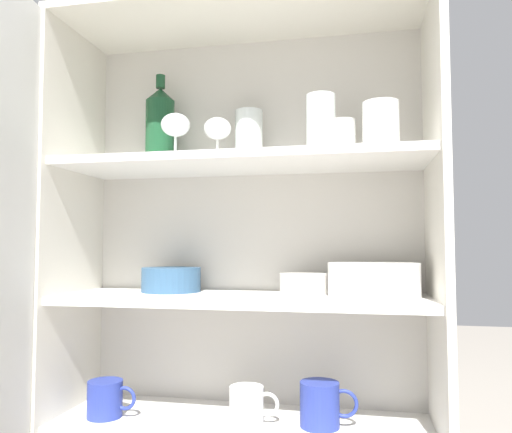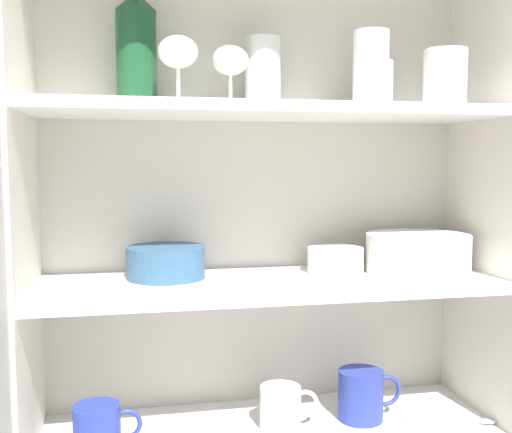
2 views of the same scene
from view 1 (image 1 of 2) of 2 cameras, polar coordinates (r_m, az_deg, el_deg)
name	(u,v)px [view 1 (image 1 of 2)]	position (r m, az deg, el deg)	size (l,w,h in m)	color
cupboard_back_panel	(254,276)	(1.39, -0.22, -6.85)	(0.94, 0.02, 1.32)	silver
cupboard_side_left	(73,277)	(1.42, -20.23, -6.56)	(0.02, 0.32, 1.32)	silver
cupboard_side_right	(438,282)	(1.22, 20.09, -7.08)	(0.02, 0.32, 1.32)	silver
cupboard_top_panel	(242,17)	(1.37, -1.59, 21.84)	(0.94, 0.32, 0.02)	silver
shelf_board_lower	(241,425)	(1.31, -1.68, -22.68)	(0.91, 0.28, 0.02)	white
shelf_board_middle	(242,299)	(1.25, -1.65, -9.42)	(0.91, 0.28, 0.02)	white
shelf_board_upper	(242,163)	(1.26, -1.62, 6.09)	(0.91, 0.28, 0.02)	white
tumbler_glass_0	(381,127)	(1.20, 14.09, 9.94)	(0.08, 0.08, 0.11)	white
tumbler_glass_1	(250,138)	(1.35, -0.75, 9.00)	(0.07, 0.07, 0.15)	white
tumbler_glass_2	(321,125)	(1.24, 7.42, 10.28)	(0.07, 0.07, 0.15)	white
tumbler_glass_3	(343,141)	(1.31, 9.90, 8.53)	(0.07, 0.07, 0.11)	white
wine_glass_0	(217,132)	(1.33, -4.43, 9.60)	(0.08, 0.08, 0.12)	white
wine_glass_1	(176,128)	(1.33, -9.19, 9.93)	(0.08, 0.08, 0.13)	white
wine_bottle	(160,127)	(1.44, -10.92, 10.01)	(0.08, 0.08, 0.26)	#194728
plate_stack_white	(374,280)	(1.22, 13.29, -7.08)	(0.22, 0.22, 0.08)	white
mixing_bowl_large	(171,278)	(1.35, -9.66, -7.00)	(0.16, 0.16, 0.06)	#33567A
serving_bowl_small	(303,283)	(1.26, 5.43, -7.56)	(0.12, 0.12, 0.05)	silver
coffee_mug_primary	(247,405)	(1.28, -0.98, -20.70)	(0.12, 0.08, 0.09)	white
coffee_mug_extra_1	(106,399)	(1.37, -16.79, -19.32)	(0.13, 0.09, 0.09)	#283893
coffee_mug_extra_2	(321,404)	(1.26, 7.40, -20.51)	(0.14, 0.09, 0.10)	#283893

